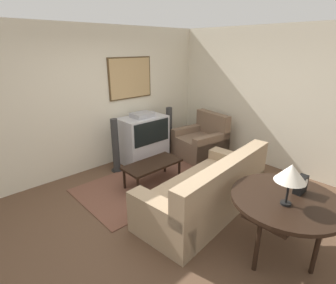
{
  "coord_description": "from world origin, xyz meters",
  "views": [
    {
      "loc": [
        -2.28,
        -2.44,
        2.33
      ],
      "look_at": [
        0.62,
        0.7,
        0.75
      ],
      "focal_mm": 28.0,
      "sensor_mm": 36.0,
      "label": 1
    }
  ],
  "objects_px": {
    "armchair": "(201,143)",
    "speaker_tower_left": "(116,147)",
    "couch": "(207,193)",
    "table_lamp": "(291,173)",
    "coffee_table": "(153,165)",
    "console_table": "(286,203)",
    "mantel_clock": "(301,185)",
    "tv": "(143,138)",
    "speaker_tower_right": "(169,132)"
  },
  "relations": [
    {
      "from": "console_table",
      "to": "speaker_tower_left",
      "type": "distance_m",
      "value": 3.2
    },
    {
      "from": "couch",
      "to": "table_lamp",
      "type": "xyz_separation_m",
      "value": [
        -0.17,
        -1.16,
        0.81
      ]
    },
    {
      "from": "console_table",
      "to": "couch",
      "type": "bearing_deg",
      "value": 87.78
    },
    {
      "from": "tv",
      "to": "armchair",
      "type": "distance_m",
      "value": 1.29
    },
    {
      "from": "armchair",
      "to": "speaker_tower_left",
      "type": "relative_size",
      "value": 0.99
    },
    {
      "from": "couch",
      "to": "table_lamp",
      "type": "relative_size",
      "value": 4.8
    },
    {
      "from": "speaker_tower_left",
      "to": "speaker_tower_right",
      "type": "xyz_separation_m",
      "value": [
        1.4,
        0.0,
        0.0
      ]
    },
    {
      "from": "speaker_tower_right",
      "to": "coffee_table",
      "type": "bearing_deg",
      "value": -143.97
    },
    {
      "from": "couch",
      "to": "speaker_tower_right",
      "type": "xyz_separation_m",
      "value": [
        1.17,
        2.07,
        0.19
      ]
    },
    {
      "from": "coffee_table",
      "to": "mantel_clock",
      "type": "relative_size",
      "value": 5.17
    },
    {
      "from": "console_table",
      "to": "tv",
      "type": "bearing_deg",
      "value": 81.01
    },
    {
      "from": "armchair",
      "to": "mantel_clock",
      "type": "relative_size",
      "value": 5.21
    },
    {
      "from": "speaker_tower_left",
      "to": "couch",
      "type": "bearing_deg",
      "value": -83.53
    },
    {
      "from": "tv",
      "to": "mantel_clock",
      "type": "distance_m",
      "value": 3.31
    },
    {
      "from": "armchair",
      "to": "speaker_tower_right",
      "type": "bearing_deg",
      "value": -140.86
    },
    {
      "from": "tv",
      "to": "armchair",
      "type": "relative_size",
      "value": 1.01
    },
    {
      "from": "console_table",
      "to": "speaker_tower_right",
      "type": "height_order",
      "value": "speaker_tower_right"
    },
    {
      "from": "couch",
      "to": "coffee_table",
      "type": "xyz_separation_m",
      "value": [
        -0.05,
        1.18,
        0.05
      ]
    },
    {
      "from": "armchair",
      "to": "speaker_tower_right",
      "type": "distance_m",
      "value": 0.76
    },
    {
      "from": "mantel_clock",
      "to": "table_lamp",
      "type": "bearing_deg",
      "value": 179.85
    },
    {
      "from": "console_table",
      "to": "table_lamp",
      "type": "distance_m",
      "value": 0.45
    },
    {
      "from": "armchair",
      "to": "console_table",
      "type": "bearing_deg",
      "value": -23.11
    },
    {
      "from": "armchair",
      "to": "coffee_table",
      "type": "relative_size",
      "value": 1.01
    },
    {
      "from": "console_table",
      "to": "table_lamp",
      "type": "height_order",
      "value": "table_lamp"
    },
    {
      "from": "table_lamp",
      "to": "speaker_tower_right",
      "type": "bearing_deg",
      "value": 67.46
    },
    {
      "from": "armchair",
      "to": "speaker_tower_right",
      "type": "height_order",
      "value": "speaker_tower_right"
    },
    {
      "from": "couch",
      "to": "tv",
      "type": "bearing_deg",
      "value": -108.17
    },
    {
      "from": "mantel_clock",
      "to": "coffee_table",
      "type": "bearing_deg",
      "value": 95.68
    },
    {
      "from": "armchair",
      "to": "speaker_tower_left",
      "type": "distance_m",
      "value": 1.9
    },
    {
      "from": "coffee_table",
      "to": "table_lamp",
      "type": "relative_size",
      "value": 2.24
    },
    {
      "from": "coffee_table",
      "to": "armchair",
      "type": "bearing_deg",
      "value": 9.0
    },
    {
      "from": "coffee_table",
      "to": "mantel_clock",
      "type": "xyz_separation_m",
      "value": [
        0.23,
        -2.34,
        0.5
      ]
    },
    {
      "from": "table_lamp",
      "to": "speaker_tower_right",
      "type": "height_order",
      "value": "table_lamp"
    },
    {
      "from": "mantel_clock",
      "to": "speaker_tower_left",
      "type": "relative_size",
      "value": 0.19
    },
    {
      "from": "armchair",
      "to": "mantel_clock",
      "type": "xyz_separation_m",
      "value": [
        -1.36,
        -2.59,
        0.56
      ]
    },
    {
      "from": "tv",
      "to": "armchair",
      "type": "height_order",
      "value": "tv"
    },
    {
      "from": "speaker_tower_right",
      "to": "couch",
      "type": "bearing_deg",
      "value": -119.52
    },
    {
      "from": "table_lamp",
      "to": "speaker_tower_left",
      "type": "bearing_deg",
      "value": 91.14
    },
    {
      "from": "coffee_table",
      "to": "speaker_tower_left",
      "type": "relative_size",
      "value": 0.98
    },
    {
      "from": "tv",
      "to": "mantel_clock",
      "type": "bearing_deg",
      "value": -95.03
    },
    {
      "from": "tv",
      "to": "speaker_tower_right",
      "type": "relative_size",
      "value": 0.99
    },
    {
      "from": "coffee_table",
      "to": "speaker_tower_left",
      "type": "distance_m",
      "value": 0.92
    },
    {
      "from": "mantel_clock",
      "to": "couch",
      "type": "bearing_deg",
      "value": 98.77
    },
    {
      "from": "coffee_table",
      "to": "console_table",
      "type": "height_order",
      "value": "console_table"
    },
    {
      "from": "coffee_table",
      "to": "speaker_tower_right",
      "type": "distance_m",
      "value": 1.52
    },
    {
      "from": "table_lamp",
      "to": "speaker_tower_left",
      "type": "distance_m",
      "value": 3.29
    },
    {
      "from": "table_lamp",
      "to": "speaker_tower_right",
      "type": "xyz_separation_m",
      "value": [
        1.34,
        3.23,
        -0.62
      ]
    },
    {
      "from": "table_lamp",
      "to": "coffee_table",
      "type": "bearing_deg",
      "value": 87.14
    },
    {
      "from": "armchair",
      "to": "console_table",
      "type": "relative_size",
      "value": 0.88
    },
    {
      "from": "table_lamp",
      "to": "mantel_clock",
      "type": "bearing_deg",
      "value": -0.15
    }
  ]
}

